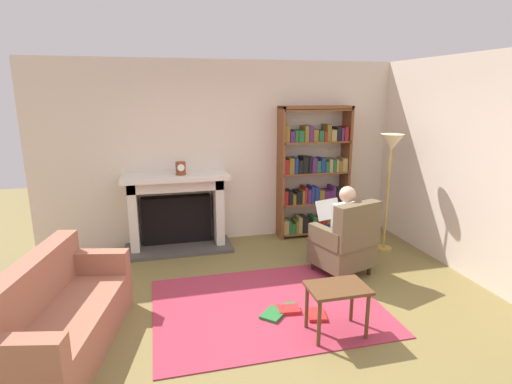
% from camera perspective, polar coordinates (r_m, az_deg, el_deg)
% --- Properties ---
extents(ground, '(14.00, 14.00, 0.00)m').
position_cam_1_polar(ground, '(4.31, 2.70, -17.62)').
color(ground, olive).
extents(back_wall, '(5.60, 0.10, 2.70)m').
position_cam_1_polar(back_wall, '(6.23, -3.93, 5.54)').
color(back_wall, beige).
rests_on(back_wall, ground).
extents(side_wall_right, '(0.10, 5.20, 2.70)m').
position_cam_1_polar(side_wall_right, '(6.12, 23.80, 4.24)').
color(side_wall_right, beige).
rests_on(side_wall_right, ground).
extents(area_rug, '(2.40, 1.80, 0.01)m').
position_cam_1_polar(area_rug, '(4.56, 1.58, -15.65)').
color(area_rug, '#A33044').
rests_on(area_rug, ground).
extents(fireplace, '(1.53, 0.64, 1.11)m').
position_cam_1_polar(fireplace, '(6.06, -11.03, -2.33)').
color(fireplace, '#4C4742').
rests_on(fireplace, ground).
extents(mantel_clock, '(0.14, 0.14, 0.18)m').
position_cam_1_polar(mantel_clock, '(5.82, -10.48, 3.28)').
color(mantel_clock, brown).
rests_on(mantel_clock, fireplace).
extents(bookshelf, '(1.12, 0.32, 2.04)m').
position_cam_1_polar(bookshelf, '(6.44, 8.02, 2.38)').
color(bookshelf, brown).
rests_on(bookshelf, ground).
extents(armchair_reading, '(0.80, 0.79, 0.97)m').
position_cam_1_polar(armchair_reading, '(5.23, 12.43, -6.92)').
color(armchair_reading, '#331E14').
rests_on(armchair_reading, ground).
extents(seated_reader, '(0.47, 0.59, 1.14)m').
position_cam_1_polar(seated_reader, '(5.24, 11.65, -4.54)').
color(seated_reader, silver).
rests_on(seated_reader, ground).
extents(sofa_floral, '(1.07, 1.81, 0.85)m').
position_cam_1_polar(sofa_floral, '(4.11, -25.92, -15.68)').
color(sofa_floral, '#A5664E').
rests_on(sofa_floral, ground).
extents(side_table, '(0.56, 0.39, 0.49)m').
position_cam_1_polar(side_table, '(3.99, 11.28, -13.85)').
color(side_table, brown).
rests_on(side_table, ground).
extents(scattered_books, '(0.70, 0.44, 0.04)m').
position_cam_1_polar(scattered_books, '(4.42, 5.03, -16.35)').
color(scattered_books, red).
rests_on(scattered_books, area_rug).
extents(floor_lamp, '(0.32, 0.32, 1.68)m').
position_cam_1_polar(floor_lamp, '(5.96, 18.33, 5.22)').
color(floor_lamp, '#B7933F').
rests_on(floor_lamp, ground).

